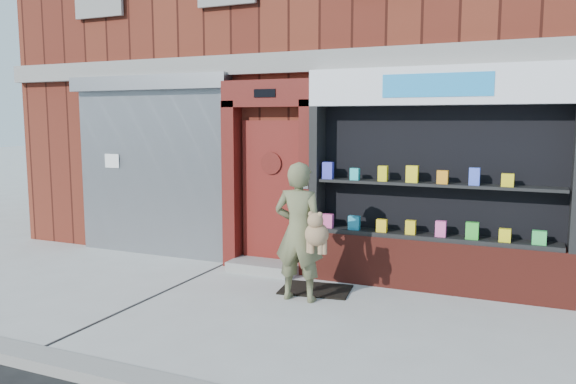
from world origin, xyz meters
The scene contains 8 objects.
ground centered at (0.00, 0.00, 0.00)m, with size 80.00×80.00×0.00m, color #9E9E99.
curb centered at (0.00, -2.15, 0.06)m, with size 60.00×0.30×0.12m, color gray.
building centered at (0.00, 5.99, 4.00)m, with size 12.00×8.16×8.00m.
shutter_bay centered at (-3.00, 1.93, 1.72)m, with size 3.10×0.30×3.04m.
red_door_bay centered at (-0.75, 1.86, 1.46)m, with size 1.52×0.58×2.90m.
pharmacy_bay centered at (1.75, 1.81, 1.37)m, with size 3.50×0.41×3.00m.
woman centered at (0.27, 0.64, 0.90)m, with size 0.79×0.55×1.78m.
doormat centered at (0.30, 1.11, 0.01)m, with size 0.93×0.65×0.02m, color black.
Camera 1 is at (2.94, -5.83, 2.30)m, focal length 35.00 mm.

